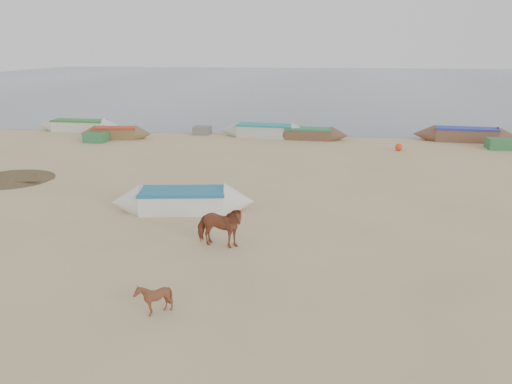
% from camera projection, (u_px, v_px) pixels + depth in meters
% --- Properties ---
extents(ground, '(140.00, 140.00, 0.00)m').
position_uv_depth(ground, '(238.00, 262.00, 14.65)').
color(ground, tan).
rests_on(ground, ground).
extents(sea, '(160.00, 160.00, 0.00)m').
position_uv_depth(sea, '(311.00, 81.00, 92.69)').
color(sea, slate).
rests_on(sea, ground).
extents(cow_adult, '(1.71, 0.97, 1.36)m').
position_uv_depth(cow_adult, '(219.00, 227.00, 15.60)').
color(cow_adult, brown).
rests_on(cow_adult, ground).
extents(calf_front, '(0.77, 0.70, 0.81)m').
position_uv_depth(calf_front, '(154.00, 298.00, 11.72)').
color(calf_front, brown).
rests_on(calf_front, ground).
extents(near_canoe, '(5.64, 2.30, 0.84)m').
position_uv_depth(near_canoe, '(183.00, 200.00, 19.13)').
color(near_canoe, white).
rests_on(near_canoe, ground).
extents(debris_pile, '(4.72, 4.72, 0.45)m').
position_uv_depth(debris_pile, '(11.00, 175.00, 23.80)').
color(debris_pile, brown).
rests_on(debris_pile, ground).
extents(waterline_canoes, '(59.65, 4.45, 0.93)m').
position_uv_depth(waterline_canoes, '(276.00, 132.00, 34.67)').
color(waterline_canoes, brown).
rests_on(waterline_canoes, ground).
extents(beach_clutter, '(48.31, 5.03, 0.64)m').
position_uv_depth(beach_clutter, '(356.00, 139.00, 32.45)').
color(beach_clutter, '#316D3E').
rests_on(beach_clutter, ground).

